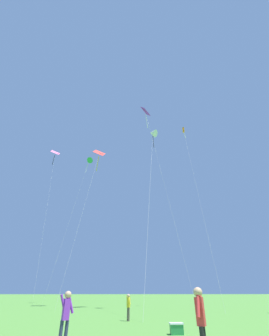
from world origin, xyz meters
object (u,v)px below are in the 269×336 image
(kite_pink_low, at_px, (54,157))
(person_far_back, at_px, (128,305))
(kite_green_small, at_px, (89,161))
(person_foreground_watcher, at_px, (201,317))
(kite_purple_streamer, at_px, (147,117))
(kite_white_distant, at_px, (153,133))
(kite_orange_box, at_px, (184,132))
(person_with_spool, at_px, (66,314))
(picnic_cooler, at_px, (177,329))
(kite_red_high, at_px, (98,158))

(kite_pink_low, height_order, person_far_back, kite_pink_low)
(kite_green_small, distance_m, person_foreground_watcher, 44.66)
(kite_purple_streamer, bearing_deg, kite_green_small, 129.70)
(kite_white_distant, bearing_deg, kite_orange_box, 33.42)
(kite_orange_box, bearing_deg, kite_pink_low, 155.99)
(kite_white_distant, distance_m, person_far_back, 24.62)
(kite_pink_low, bearing_deg, person_with_spool, -67.95)
(kite_white_distant, xyz_separation_m, person_far_back, (-3.62, -10.31, -22.06))
(kite_purple_streamer, height_order, picnic_cooler, kite_purple_streamer)
(person_with_spool, distance_m, person_foreground_watcher, 4.45)
(kite_orange_box, distance_m, person_with_spool, 36.26)
(kite_white_distant, height_order, kite_green_small, kite_green_small)
(kite_green_small, xyz_separation_m, person_with_spool, (6.17, -33.38, -25.36))
(kite_purple_streamer, xyz_separation_m, kite_pink_low, (-19.08, 14.66, 0.67))
(kite_orange_box, distance_m, picnic_cooler, 33.73)
(kite_orange_box, relative_size, kite_green_small, 1.02)
(kite_red_high, bearing_deg, person_with_spool, -83.24)
(kite_white_distant, bearing_deg, kite_red_high, 150.03)
(person_with_spool, bearing_deg, kite_pink_low, 112.05)
(person_far_back, bearing_deg, person_foreground_watcher, -80.64)
(kite_pink_low, height_order, person_with_spool, kite_pink_low)
(kite_white_distant, distance_m, kite_green_small, 19.21)
(kite_green_small, bearing_deg, kite_white_distant, -50.47)
(kite_orange_box, relative_size, kite_pink_low, 0.93)
(kite_orange_box, xyz_separation_m, kite_purple_streamer, (-6.90, -3.09, 0.53))
(kite_green_small, distance_m, person_far_back, 36.59)
(person_with_spool, height_order, person_foreground_watcher, person_foreground_watcher)
(kite_pink_low, distance_m, person_foreground_watcher, 48.53)
(person_with_spool, bearing_deg, kite_green_small, 100.47)
(kite_pink_low, bearing_deg, kite_orange_box, -24.01)
(person_far_back, relative_size, person_foreground_watcher, 0.86)
(kite_white_distant, relative_size, person_foreground_watcher, 13.39)
(kite_red_high, distance_m, person_far_back, 26.03)
(kite_purple_streamer, relative_size, person_with_spool, 17.24)
(person_far_back, distance_m, picnic_cooler, 5.79)
(person_foreground_watcher, bearing_deg, kite_white_distant, 84.80)
(kite_purple_streamer, bearing_deg, kite_red_high, 153.10)
(kite_orange_box, bearing_deg, kite_red_high, 176.37)
(kite_pink_low, bearing_deg, kite_purple_streamer, -37.54)
(kite_white_distant, relative_size, person_far_back, 15.58)
(kite_pink_low, xyz_separation_m, kite_white_distant, (19.81, -15.64, -4.68))
(kite_orange_box, distance_m, kite_white_distant, 8.16)
(kite_purple_streamer, relative_size, picnic_cooler, 48.46)
(kite_red_high, bearing_deg, kite_purple_streamer, -26.90)
(kite_pink_low, height_order, picnic_cooler, kite_pink_low)
(kite_red_high, height_order, person_foreground_watcher, kite_red_high)
(kite_orange_box, distance_m, kite_green_small, 21.02)
(person_with_spool, bearing_deg, kite_white_distant, 72.66)
(kite_orange_box, bearing_deg, kite_purple_streamer, -155.88)
(kite_pink_low, bearing_deg, kite_green_small, -7.71)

